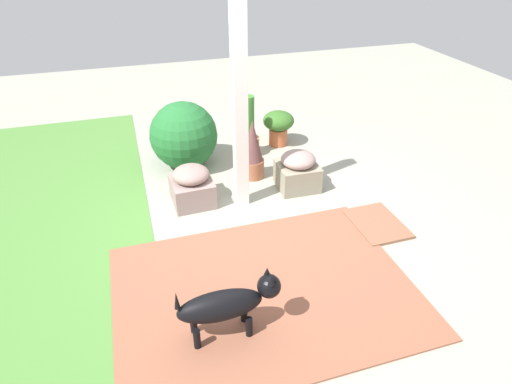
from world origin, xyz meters
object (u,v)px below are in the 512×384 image
at_px(stone_planter_mid, 192,186).
at_px(doormat, 377,224).
at_px(terracotta_pot_broad, 278,125).
at_px(porch_pillar, 240,106).
at_px(stone_planter_nearest, 298,171).
at_px(terracotta_pot_tall, 248,135).
at_px(terracotta_pot_spiky, 252,150).
at_px(dog, 228,304).
at_px(round_shrub, 184,135).

xyz_separation_m(stone_planter_mid, doormat, (-0.95, -1.67, -0.19)).
height_order(stone_planter_mid, terracotta_pot_broad, terracotta_pot_broad).
bearing_deg(terracotta_pot_broad, porch_pillar, 145.25).
xyz_separation_m(porch_pillar, stone_planter_mid, (0.15, 0.50, -0.88)).
xyz_separation_m(stone_planter_nearest, terracotta_pot_tall, (0.95, 0.29, 0.07)).
bearing_deg(porch_pillar, terracotta_pot_spiky, -28.86).
bearing_deg(terracotta_pot_tall, terracotta_pot_broad, -69.76).
xyz_separation_m(terracotta_pot_tall, dog, (-2.73, 0.95, 0.02)).
relative_size(dog, doormat, 1.21).
distance_m(stone_planter_mid, terracotta_pot_spiky, 0.86).
relative_size(terracotta_pot_spiky, terracotta_pot_tall, 0.91).
bearing_deg(round_shrub, dog, 177.16).
xyz_separation_m(terracotta_pot_broad, doormat, (-2.03, -0.32, -0.27)).
bearing_deg(porch_pillar, stone_planter_mid, 73.19).
distance_m(stone_planter_nearest, round_shrub, 1.44).
relative_size(stone_planter_mid, round_shrub, 0.59).
xyz_separation_m(dog, doormat, (0.87, -1.73, -0.28)).
distance_m(round_shrub, terracotta_pot_broad, 1.31).
distance_m(terracotta_pot_broad, doormat, 2.07).
relative_size(porch_pillar, terracotta_pot_broad, 4.65).
xyz_separation_m(stone_planter_mid, dog, (-1.82, 0.06, 0.10)).
relative_size(terracotta_pot_broad, terracotta_pot_tall, 0.59).
relative_size(terracotta_pot_broad, terracotta_pot_spiky, 0.65).
bearing_deg(terracotta_pot_spiky, terracotta_pot_tall, -11.68).
xyz_separation_m(round_shrub, terracotta_pot_tall, (0.06, -0.82, -0.12)).
bearing_deg(doormat, stone_planter_mid, 60.28).
height_order(stone_planter_nearest, doormat, stone_planter_nearest).
relative_size(terracotta_pot_broad, dog, 0.62).
relative_size(stone_planter_mid, doormat, 0.76).
distance_m(porch_pillar, terracotta_pot_tall, 1.38).
relative_size(stone_planter_nearest, terracotta_pot_tall, 0.58).
relative_size(stone_planter_nearest, stone_planter_mid, 0.95).
relative_size(round_shrub, terracotta_pot_tall, 1.03).
xyz_separation_m(terracotta_pot_spiky, dog, (-2.17, 0.84, -0.04)).
bearing_deg(dog, terracotta_pot_tall, -19.24).
xyz_separation_m(porch_pillar, dog, (-1.67, 0.56, -0.78)).
bearing_deg(terracotta_pot_spiky, porch_pillar, 151.14).
distance_m(porch_pillar, terracotta_pot_spiky, 0.93).
height_order(terracotta_pot_spiky, terracotta_pot_tall, terracotta_pot_tall).
xyz_separation_m(terracotta_pot_tall, doormat, (-1.86, -0.78, -0.26)).
height_order(stone_planter_nearest, stone_planter_mid, stone_planter_nearest).
bearing_deg(dog, terracotta_pot_spiky, -21.10).
xyz_separation_m(terracotta_pot_spiky, doormat, (-1.30, -0.90, -0.32)).
distance_m(porch_pillar, stone_planter_mid, 1.02).
xyz_separation_m(terracotta_pot_broad, terracotta_pot_spiky, (-0.73, 0.58, 0.05)).
distance_m(terracotta_pot_spiky, terracotta_pot_tall, 0.58).
bearing_deg(stone_planter_nearest, round_shrub, 51.19).
distance_m(terracotta_pot_tall, doormat, 2.04).
xyz_separation_m(porch_pillar, terracotta_pot_tall, (1.06, -0.39, -0.80)).
relative_size(terracotta_pot_spiky, dog, 0.95).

